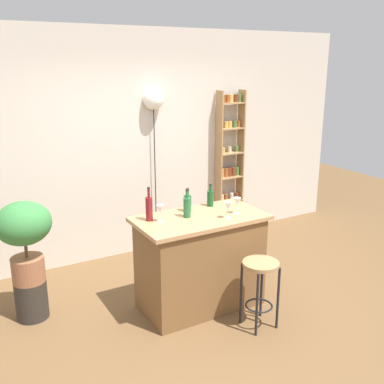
{
  "coord_description": "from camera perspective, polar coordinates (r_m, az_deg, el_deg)",
  "views": [
    {
      "loc": [
        -2.13,
        -3.25,
        2.4
      ],
      "look_at": [
        0.05,
        0.55,
        1.13
      ],
      "focal_mm": 42.3,
      "sensor_mm": 36.0,
      "label": 1
    }
  ],
  "objects": [
    {
      "name": "bottle_sauce_amber",
      "position": [
        4.5,
        -0.56,
        -1.37
      ],
      "size": [
        0.07,
        0.07,
        0.24
      ],
      "color": "#194C23",
      "rests_on": "kitchen_counter"
    },
    {
      "name": "bar_stool",
      "position": [
        4.26,
        8.59,
        -10.76
      ],
      "size": [
        0.34,
        0.34,
        0.65
      ],
      "color": "black",
      "rests_on": "ground"
    },
    {
      "name": "wine_glass_left",
      "position": [
        4.21,
        -4.03,
        -2.27
      ],
      "size": [
        0.07,
        0.07,
        0.16
      ],
      "color": "silver",
      "rests_on": "kitchen_counter"
    },
    {
      "name": "ground",
      "position": [
        4.57,
        3.0,
        -15.59
      ],
      "size": [
        12.0,
        12.0,
        0.0
      ],
      "primitive_type": "plane",
      "color": "brown"
    },
    {
      "name": "wine_glass_right",
      "position": [
        4.31,
        4.55,
        -1.87
      ],
      "size": [
        0.07,
        0.07,
        0.16
      ],
      "color": "silver",
      "rests_on": "kitchen_counter"
    },
    {
      "name": "potted_plant",
      "position": [
        4.46,
        -20.41,
        -4.8
      ],
      "size": [
        0.51,
        0.46,
        0.79
      ],
      "color": "#935B3D",
      "rests_on": "plant_stool"
    },
    {
      "name": "bottle_soda_blue",
      "position": [
        4.33,
        -0.63,
        -1.88
      ],
      "size": [
        0.07,
        0.07,
        0.28
      ],
      "color": "#236638",
      "rests_on": "kitchen_counter"
    },
    {
      "name": "bottle_vinegar",
      "position": [
        4.25,
        -5.43,
        -2.03
      ],
      "size": [
        0.07,
        0.07,
        0.33
      ],
      "color": "maroon",
      "rests_on": "kitchen_counter"
    },
    {
      "name": "kitchen_counter",
      "position": [
        4.56,
        1.03,
        -8.73
      ],
      "size": [
        1.27,
        0.68,
        0.95
      ],
      "color": "brown",
      "rests_on": "ground"
    },
    {
      "name": "plant_stool",
      "position": [
        4.74,
        -19.57,
        -12.62
      ],
      "size": [
        0.31,
        0.31,
        0.39
      ],
      "primitive_type": "cylinder",
      "color": "#2D2823",
      "rests_on": "ground"
    },
    {
      "name": "bottle_spirits_clear",
      "position": [
        4.67,
        2.32,
        -0.74
      ],
      "size": [
        0.07,
        0.07,
        0.24
      ],
      "color": "#194C23",
      "rests_on": "kitchen_counter"
    },
    {
      "name": "spice_shelf",
      "position": [
        6.28,
        4.78,
        3.98
      ],
      "size": [
        0.38,
        0.17,
        2.03
      ],
      "color": "#A87F51",
      "rests_on": "ground"
    },
    {
      "name": "back_wall",
      "position": [
        5.7,
        -7.5,
        5.93
      ],
      "size": [
        6.4,
        0.1,
        2.8
      ],
      "primitive_type": "cube",
      "color": "beige",
      "rests_on": "ground"
    },
    {
      "name": "wine_glass_center",
      "position": [
        4.45,
        5.7,
        -1.3
      ],
      "size": [
        0.07,
        0.07,
        0.16
      ],
      "color": "silver",
      "rests_on": "kitchen_counter"
    },
    {
      "name": "pendant_globe_light",
      "position": [
        5.63,
        -4.89,
        11.4
      ],
      "size": [
        0.26,
        0.26,
        2.08
      ],
      "color": "black",
      "rests_on": "ground"
    }
  ]
}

